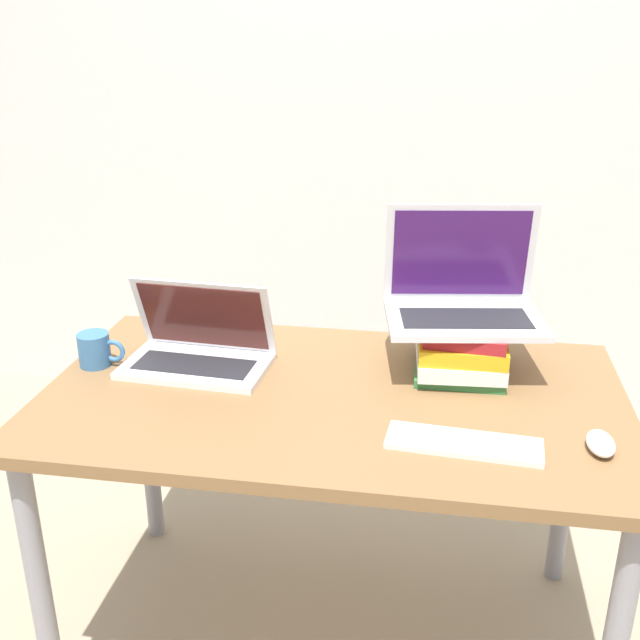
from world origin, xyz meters
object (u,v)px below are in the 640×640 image
object	(u,v)px
laptop_left	(199,349)
mug	(96,350)
wireless_keyboard	(464,443)
mouse	(601,443)
laptop_on_books	(463,297)
book_stack	(462,347)

from	to	relation	value
laptop_left	mug	distance (m)	0.26
wireless_keyboard	mouse	xyz separation A→B (m)	(0.27, 0.03, 0.01)
wireless_keyboard	mouse	bearing A→B (deg)	6.10
laptop_on_books	wireless_keyboard	bearing A→B (deg)	-88.56
laptop_left	laptop_on_books	world-z (taller)	laptop_on_books
wireless_keyboard	mouse	size ratio (longest dim) A/B	3.22
laptop_left	mouse	size ratio (longest dim) A/B	3.69
laptop_left	mouse	bearing A→B (deg)	-15.54
book_stack	mug	world-z (taller)	book_stack
book_stack	mouse	bearing A→B (deg)	-50.22
laptop_on_books	laptop_left	bearing A→B (deg)	-170.31
laptop_on_books	wireless_keyboard	xyz separation A→B (m)	(0.01, -0.40, -0.18)
laptop_left	wireless_keyboard	bearing A→B (deg)	-23.66
wireless_keyboard	mug	bearing A→B (deg)	164.98
laptop_on_books	wireless_keyboard	world-z (taller)	laptop_on_books
book_stack	mug	size ratio (longest dim) A/B	2.31
laptop_on_books	mouse	size ratio (longest dim) A/B	4.06
laptop_left	mug	xyz separation A→B (m)	(-0.25, -0.04, -0.00)
wireless_keyboard	mouse	world-z (taller)	mouse
laptop_left	wireless_keyboard	size ratio (longest dim) A/B	1.14
book_stack	laptop_on_books	distance (m)	0.12
laptop_left	mouse	distance (m)	0.96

